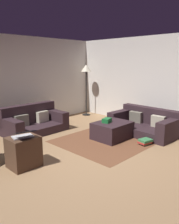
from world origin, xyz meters
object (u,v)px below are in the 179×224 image
object	(u,v)px
couch_right	(145,124)
corner_lamp	(86,72)
tv_remote	(108,122)
book_stack	(145,142)
side_table	(24,152)
couch_left	(33,122)
ottoman	(112,130)
gift_box	(107,120)
laptop	(23,135)

from	to	relation	value
couch_right	corner_lamp	bearing A→B (deg)	-6.83
tv_remote	book_stack	xyz separation A→B (m)	(0.26, -0.92, -0.35)
tv_remote	corner_lamp	xyz separation A→B (m)	(1.43, 2.18, 1.10)
couch_right	side_table	size ratio (longest dim) A/B	3.13
couch_left	book_stack	size ratio (longest dim) A/B	4.99
couch_right	ottoman	xyz separation A→B (m)	(-0.96, 0.35, -0.05)
gift_box	book_stack	size ratio (longest dim) A/B	0.71
corner_lamp	couch_right	bearing A→B (deg)	-98.85
tv_remote	laptop	xyz separation A→B (m)	(-2.28, 0.01, 0.19)
couch_right	corner_lamp	distance (m)	2.95
couch_left	side_table	xyz separation A→B (m)	(-1.27, -1.73, 0.01)
couch_left	book_stack	world-z (taller)	couch_left
gift_box	corner_lamp	xyz separation A→B (m)	(1.47, 2.19, 1.05)
gift_box	tv_remote	bearing A→B (deg)	16.60
side_table	book_stack	bearing A→B (deg)	-21.24
corner_lamp	laptop	bearing A→B (deg)	-149.64
laptop	book_stack	bearing A→B (deg)	-20.15
gift_box	laptop	xyz separation A→B (m)	(-2.24, 0.02, 0.15)
couch_left	gift_box	world-z (taller)	couch_left
couch_right	laptop	bearing A→B (deg)	84.03
couch_left	couch_right	world-z (taller)	couch_left
tv_remote	couch_left	bearing A→B (deg)	136.93
ottoman	tv_remote	distance (m)	0.25
couch_right	side_table	distance (m)	3.33
side_table	tv_remote	bearing A→B (deg)	-1.49
couch_right	side_table	bearing A→B (deg)	83.13
couch_left	side_table	bearing A→B (deg)	52.46
tv_remote	side_table	bearing A→B (deg)	-163.76
couch_left	book_stack	xyz separation A→B (m)	(1.25, -2.71, -0.21)
couch_left	tv_remote	xyz separation A→B (m)	(1.00, -1.78, 0.15)
couch_right	ottoman	size ratio (longest dim) A/B	1.97
corner_lamp	side_table	bearing A→B (deg)	-150.15
ottoman	gift_box	distance (m)	0.29
couch_left	tv_remote	world-z (taller)	couch_left
tv_remote	side_table	distance (m)	2.27
couch_right	corner_lamp	world-z (taller)	corner_lamp
ottoman	laptop	size ratio (longest dim) A/B	2.10
gift_box	side_table	xyz separation A→B (m)	(-2.23, 0.07, -0.19)
ottoman	corner_lamp	distance (m)	2.97
side_table	book_stack	distance (m)	2.72
book_stack	corner_lamp	xyz separation A→B (m)	(1.17, 3.10, 1.45)
ottoman	book_stack	world-z (taller)	ottoman
couch_right	tv_remote	xyz separation A→B (m)	(-1.02, 0.45, 0.17)
laptop	couch_left	bearing A→B (deg)	54.18
gift_box	corner_lamp	distance (m)	2.84
gift_box	couch_right	bearing A→B (deg)	-22.68
ottoman	book_stack	distance (m)	0.85
gift_box	book_stack	xyz separation A→B (m)	(0.30, -0.91, -0.40)
ottoman	corner_lamp	bearing A→B (deg)	59.07
couch_right	gift_box	world-z (taller)	couch_right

